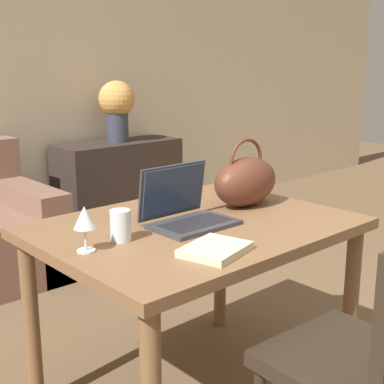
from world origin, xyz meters
name	(u,v)px	position (x,y,z in m)	size (l,w,h in m)	color
dining_table	(196,246)	(0.00, 0.69, 0.64)	(1.13, 0.86, 0.73)	brown
chair	(375,356)	(-0.01, -0.06, 0.51)	(0.46, 0.46, 0.89)	#2D2319
sideboard	(119,187)	(1.03, 2.71, 0.36)	(0.98, 0.40, 0.72)	#332823
laptop	(184,208)	(-0.04, 0.71, 0.79)	(0.31, 0.24, 0.21)	#38383D
drinking_glass	(121,225)	(-0.33, 0.71, 0.78)	(0.07, 0.07, 0.11)	silver
wine_glass	(85,219)	(-0.47, 0.69, 0.84)	(0.07, 0.07, 0.15)	silver
handbag	(246,181)	(0.32, 0.73, 0.84)	(0.32, 0.18, 0.28)	#592D1E
flower_vase	(117,106)	(1.03, 2.70, 1.00)	(0.27, 0.27, 0.46)	#333847
book	(215,249)	(-0.18, 0.41, 0.74)	(0.24, 0.21, 0.02)	beige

